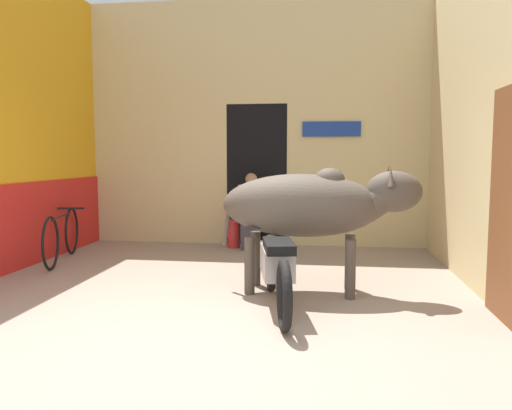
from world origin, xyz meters
TOP-DOWN VIEW (x-y plane):
  - ground_plane at (0.00, 0.00)m, footprint 30.00×30.00m
  - wall_left_shopfront at (-2.88, 2.20)m, footprint 0.25×4.43m
  - wall_back_with_doorway at (0.01, 4.65)m, footprint 5.58×0.93m
  - wall_right_with_door at (2.88, 2.17)m, footprint 0.22×4.43m
  - cow at (1.04, 1.59)m, footprint 2.14×0.77m
  - motorcycle_near at (0.71, 0.95)m, footprint 0.61×1.87m
  - bicycle at (-2.49, 2.71)m, footprint 0.57×1.74m
  - shopkeeper_seated at (0.00, 4.01)m, footprint 0.40×0.33m
  - plastic_stool at (-0.29, 4.08)m, footprint 0.28×0.28m

SIDE VIEW (x-z plane):
  - ground_plane at x=0.00m, z-range 0.00..0.00m
  - plastic_stool at x=-0.29m, z-range 0.02..0.47m
  - bicycle at x=-2.49m, z-range 0.00..0.72m
  - motorcycle_near at x=0.71m, z-range 0.05..0.79m
  - shopkeeper_seated at x=0.00m, z-range 0.03..1.24m
  - cow at x=1.04m, z-range 0.26..1.65m
  - wall_back_with_doorway at x=0.01m, z-range -0.25..3.78m
  - wall_left_shopfront at x=-2.88m, z-range -0.07..3.97m
  - wall_right_with_door at x=2.88m, z-range -0.03..4.00m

